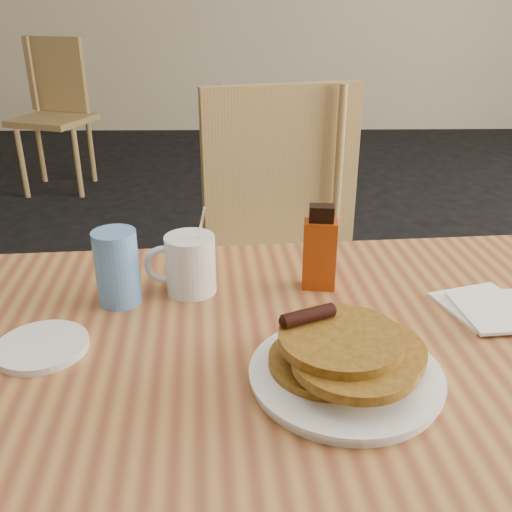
{
  "coord_description": "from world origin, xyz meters",
  "views": [
    {
      "loc": [
        -0.07,
        -0.85,
        1.26
      ],
      "look_at": [
        -0.06,
        0.03,
        0.86
      ],
      "focal_mm": 40.0,
      "sensor_mm": 36.0,
      "label": 1
    }
  ],
  "objects": [
    {
      "name": "side_saucer",
      "position": [
        -0.4,
        -0.08,
        0.76
      ],
      "size": [
        0.17,
        0.17,
        0.01
      ],
      "primitive_type": "cylinder",
      "rotation": [
        0.0,
        0.0,
        -0.18
      ],
      "color": "white",
      "rests_on": "main_table"
    },
    {
      "name": "napkin_stack",
      "position": [
        0.36,
        0.03,
        0.76
      ],
      "size": [
        0.18,
        0.19,
        0.01
      ],
      "rotation": [
        0.0,
        0.0,
        0.3
      ],
      "color": "white",
      "rests_on": "main_table"
    },
    {
      "name": "chair_main_far",
      "position": [
        0.03,
        0.66,
        0.62
      ],
      "size": [
        0.57,
        0.58,
        1.04
      ],
      "rotation": [
        0.0,
        0.0,
        0.25
      ],
      "color": "#A37C4D",
      "rests_on": "floor"
    },
    {
      "name": "chair_wall_extra",
      "position": [
        -1.39,
        3.18,
        0.6
      ],
      "size": [
        0.58,
        0.59,
        1.01
      ],
      "rotation": [
        0.0,
        0.0,
        -0.34
      ],
      "color": "#A37C4D",
      "rests_on": "floor"
    },
    {
      "name": "pancake_plate",
      "position": [
        0.07,
        -0.17,
        0.78
      ],
      "size": [
        0.28,
        0.28,
        0.1
      ],
      "rotation": [
        0.0,
        0.0,
        -0.01
      ],
      "color": "white",
      "rests_on": "main_table"
    },
    {
      "name": "syrup_bottle",
      "position": [
        0.07,
        0.13,
        0.83
      ],
      "size": [
        0.07,
        0.05,
        0.17
      ],
      "rotation": [
        0.0,
        0.0,
        -0.12
      ],
      "color": "maroon",
      "rests_on": "main_table"
    },
    {
      "name": "blue_tumbler",
      "position": [
        -0.3,
        0.07,
        0.82
      ],
      "size": [
        0.09,
        0.09,
        0.14
      ],
      "primitive_type": "cylinder",
      "rotation": [
        0.0,
        0.0,
        -0.17
      ],
      "color": "#5689C9",
      "rests_on": "main_table"
    },
    {
      "name": "coffee_mug",
      "position": [
        -0.18,
        0.11,
        0.81
      ],
      "size": [
        0.13,
        0.09,
        0.17
      ],
      "rotation": [
        0.0,
        0.0,
        0.27
      ],
      "color": "white",
      "rests_on": "main_table"
    },
    {
      "name": "main_table",
      "position": [
        0.03,
        -0.08,
        0.71
      ],
      "size": [
        1.34,
        0.96,
        0.75
      ],
      "rotation": [
        0.0,
        0.0,
        0.08
      ],
      "color": "#AB733C",
      "rests_on": "floor"
    }
  ]
}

